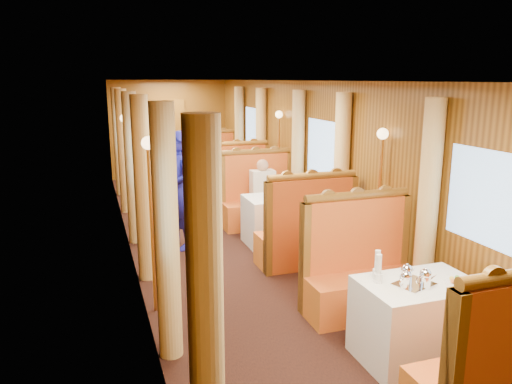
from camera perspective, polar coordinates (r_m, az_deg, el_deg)
name	(u,v)px	position (r m, az deg, el deg)	size (l,w,h in m)	color
floor	(233,248)	(7.69, -2.60, -6.39)	(3.00, 12.00, 0.01)	black
ceiling	(232,81)	(7.26, -2.80, 12.57)	(3.00, 12.00, 0.01)	silver
wall_far	(169,129)	(13.20, -9.86, 7.08)	(3.00, 2.50, 0.01)	brown
wall_left	(128,173)	(7.12, -14.40, 2.07)	(12.00, 2.50, 0.01)	brown
wall_right	(325,162)	(7.91, 7.84, 3.39)	(12.00, 2.50, 0.01)	brown
doorway_far	(170,139)	(13.20, -9.80, 5.99)	(0.80, 0.04, 2.00)	brown
table_near	(417,321)	(4.92, 17.93, -13.83)	(1.05, 0.72, 0.75)	white
banquette_near_fwd	(504,378)	(4.24, 26.48, -18.48)	(1.30, 0.55, 1.34)	#BC3214
banquette_near_aft	(361,275)	(5.67, 11.87, -9.29)	(1.30, 0.55, 1.34)	#BC3214
table_mid	(279,220)	(7.80, 2.68, -3.22)	(1.05, 0.72, 0.75)	white
banquette_mid_fwd	(306,236)	(6.89, 5.73, -5.03)	(1.30, 0.55, 1.34)	#BC3214
banquette_mid_aft	(259,202)	(8.71, 0.29, -1.16)	(1.30, 0.55, 1.34)	#BC3214
table_far	(223,178)	(11.05, -3.85, 1.56)	(1.05, 0.72, 0.75)	white
banquette_far_fwd	(235,185)	(10.08, -2.39, 0.76)	(1.30, 0.55, 1.34)	#BC3214
banquette_far_aft	(212,169)	(12.01, -5.08, 2.68)	(1.30, 0.55, 1.34)	#BC3214
tea_tray	(414,284)	(4.69, 17.61, -10.03)	(0.34, 0.26, 0.01)	silver
teapot_left	(405,282)	(4.57, 16.71, -9.84)	(0.15, 0.11, 0.12)	silver
teapot_right	(425,281)	(4.63, 18.75, -9.60)	(0.17, 0.12, 0.14)	silver
teapot_back	(406,276)	(4.68, 16.81, -9.21)	(0.17, 0.13, 0.14)	silver
fruit_plate	(458,282)	(4.84, 22.11, -9.51)	(0.24, 0.24, 0.05)	white
cup_inboard	(378,271)	(4.62, 13.82, -8.81)	(0.08, 0.08, 0.26)	white
cup_outboard	(377,267)	(4.73, 13.68, -8.32)	(0.08, 0.08, 0.26)	white
rose_vase_mid	(281,185)	(7.70, 2.89, 0.79)	(0.06, 0.06, 0.36)	silver
rose_vase_far	(223,154)	(10.97, -3.75, 4.40)	(0.06, 0.06, 0.36)	silver
window_left_near	(167,231)	(3.69, -10.18, -4.44)	(1.20, 0.90, 0.01)	#80ADE4
curtain_left_near_a	(206,310)	(3.09, -5.79, -13.31)	(0.22, 0.22, 2.35)	#DAB76F
curtain_left_near_b	(167,235)	(4.52, -10.18, -4.84)	(0.22, 0.22, 2.35)	#DAB76F
window_right_near	(494,200)	(5.03, 25.57, -0.88)	(1.20, 0.90, 0.01)	#80ADE4
curtain_right_near_b	(428,210)	(5.59, 19.03, -1.92)	(0.22, 0.22, 2.35)	#DAB76F
window_left_mid	(129,159)	(7.09, -14.37, 3.66)	(1.20, 0.90, 0.01)	#80ADE4
curtain_left_mid_a	(143,190)	(6.38, -12.75, 0.25)	(0.22, 0.22, 2.35)	#DAB76F
curtain_left_mid_b	(133,169)	(7.91, -13.93, 2.58)	(0.22, 0.22, 2.35)	#DAB76F
window_right_mid	(324,150)	(7.87, 7.78, 4.82)	(1.20, 0.90, 0.01)	#80ADE4
curtain_right_mid_a	(341,176)	(7.18, 9.69, 1.77)	(0.22, 0.22, 2.35)	#DAB76F
curtain_right_mid_b	(298,160)	(8.57, 4.80, 3.69)	(0.22, 0.22, 2.35)	#DAB76F
window_left_far	(115,133)	(10.56, -15.83, 6.48)	(1.20, 0.90, 0.01)	#80ADE4
curtain_left_far_a	(124,152)	(9.82, -14.89, 4.47)	(0.22, 0.22, 2.35)	#DAB76F
curtain_left_far_b	(119,142)	(11.37, -15.42, 5.53)	(0.22, 0.22, 2.35)	#DAB76F
window_right_far	(254,129)	(11.10, -0.23, 7.25)	(1.20, 0.90, 0.01)	#80ADE4
curtain_right_far_a	(261,146)	(10.36, 0.57, 5.32)	(0.22, 0.22, 2.35)	#DAB76F
curtain_right_far_b	(239,137)	(11.83, -1.90, 6.25)	(0.22, 0.22, 2.35)	#DAB76F
sconce_left_fore	(150,190)	(5.40, -12.00, 0.27)	(0.14, 0.14, 1.95)	#BF8C3F
sconce_right_fore	(380,174)	(6.33, 14.03, 2.01)	(0.14, 0.14, 1.95)	#BF8C3F
sconce_left_aft	(126,147)	(8.83, -14.66, 4.96)	(0.14, 0.14, 1.95)	#BF8C3F
sconce_right_aft	(279,141)	(9.44, 2.62, 5.85)	(0.14, 0.14, 1.95)	#BF8C3F
steward	(178,191)	(7.56, -8.85, 0.16)	(0.65, 0.43, 1.79)	navy
passenger	(263,187)	(8.42, 0.82, 0.56)	(0.40, 0.44, 0.76)	beige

